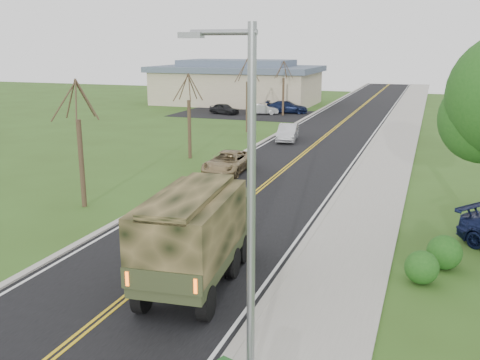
% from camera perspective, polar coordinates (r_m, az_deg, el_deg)
% --- Properties ---
extents(ground, '(160.00, 160.00, 0.00)m').
position_cam_1_polar(ground, '(15.53, -16.70, -15.57)').
color(ground, '#324E1A').
rests_on(ground, ground).
extents(road, '(8.00, 120.00, 0.01)m').
position_cam_1_polar(road, '(51.89, 10.32, 5.64)').
color(road, black).
rests_on(road, ground).
extents(curb_right, '(0.30, 120.00, 0.12)m').
position_cam_1_polar(curb_right, '(51.37, 14.91, 5.37)').
color(curb_right, '#9E998E').
rests_on(curb_right, ground).
extents(sidewalk_right, '(3.20, 120.00, 0.10)m').
position_cam_1_polar(sidewalk_right, '(51.26, 16.86, 5.20)').
color(sidewalk_right, '#9E998E').
rests_on(sidewalk_right, ground).
extents(curb_left, '(0.30, 120.00, 0.10)m').
position_cam_1_polar(curb_left, '(52.71, 5.86, 5.97)').
color(curb_left, '#9E998E').
rests_on(curb_left, ground).
extents(street_light, '(1.65, 0.22, 8.00)m').
position_cam_1_polar(street_light, '(11.18, 0.73, -2.04)').
color(street_light, gray).
rests_on(street_light, ground).
extents(bare_tree_a, '(1.93, 2.26, 6.08)m').
position_cam_1_polar(bare_tree_a, '(26.23, -16.63, 2.79)').
color(bare_tree_a, '#38281C').
rests_on(bare_tree_a, ground).
extents(bare_tree_b, '(1.83, 2.14, 5.73)m').
position_cam_1_polar(bare_tree_b, '(36.45, -5.43, 6.15)').
color(bare_tree_b, '#38281C').
rests_on(bare_tree_b, ground).
extents(bare_tree_c, '(2.04, 2.39, 6.42)m').
position_cam_1_polar(bare_tree_c, '(47.47, 0.77, 8.45)').
color(bare_tree_c, '#38281C').
rests_on(bare_tree_c, ground).
extents(bare_tree_d, '(1.88, 2.20, 5.91)m').
position_cam_1_polar(bare_tree_d, '(58.91, 4.64, 9.32)').
color(bare_tree_d, '#38281C').
rests_on(bare_tree_d, ground).
extents(commercial_building, '(25.50, 21.50, 5.65)m').
position_cam_1_polar(commercial_building, '(71.10, -0.30, 10.31)').
color(commercial_building, tan).
rests_on(commercial_building, ground).
extents(military_truck, '(2.93, 6.73, 3.26)m').
position_cam_1_polar(military_truck, '(17.11, -4.62, -5.26)').
color(military_truck, black).
rests_on(military_truck, ground).
extents(suv_champagne, '(2.27, 4.71, 1.29)m').
position_cam_1_polar(suv_champagne, '(32.38, -1.29, 1.91)').
color(suv_champagne, '#8C764F').
rests_on(suv_champagne, ground).
extents(sedan_silver, '(1.98, 4.26, 1.35)m').
position_cam_1_polar(sedan_silver, '(43.45, 5.12, 5.06)').
color(sedan_silver, silver).
rests_on(sedan_silver, ground).
extents(lot_car_dark, '(3.81, 2.45, 1.21)m').
position_cam_1_polar(lot_car_dark, '(60.26, -1.70, 7.60)').
color(lot_car_dark, black).
rests_on(lot_car_dark, ground).
extents(lot_car_silver, '(3.79, 2.41, 1.18)m').
position_cam_1_polar(lot_car_silver, '(60.04, 2.38, 7.56)').
color(lot_car_silver, '#B6B5BB').
rests_on(lot_car_silver, ground).
extents(lot_car_navy, '(4.95, 2.57, 1.37)m').
position_cam_1_polar(lot_car_navy, '(61.43, 5.03, 7.76)').
color(lot_car_navy, black).
rests_on(lot_car_navy, ground).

